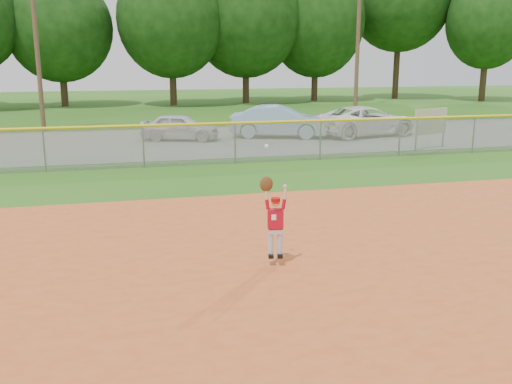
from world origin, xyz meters
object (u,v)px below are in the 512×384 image
car_white_b (366,121)px  ballplayer (274,217)px  car_white_a (180,127)px  car_blue (279,121)px  sponsor_sign (431,123)px

car_white_b → ballplayer: ballplayer is taller
car_white_a → car_white_b: bearing=-75.0°
car_blue → ballplayer: size_ratio=2.20×
car_blue → sponsor_sign: sponsor_sign is taller
car_white_b → ballplayer: 18.94m
car_blue → car_white_a: bearing=107.8°
car_white_a → sponsor_sign: bearing=-98.1°
ballplayer → car_blue: bearing=73.5°
car_white_b → ballplayer: (-9.38, -16.45, 0.20)m
car_white_b → car_white_a: bearing=73.2°
car_white_a → car_white_b: 9.20m
car_blue → car_white_b: size_ratio=0.90×
car_white_a → car_white_b: car_white_b is taller
car_blue → sponsor_sign: 7.25m
car_blue → sponsor_sign: size_ratio=2.52×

